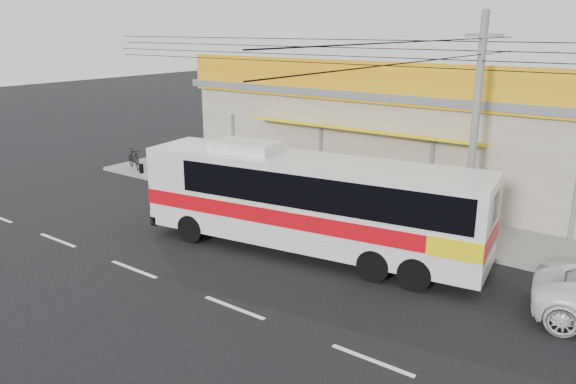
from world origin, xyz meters
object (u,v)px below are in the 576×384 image
at_px(motorbike_dark, 134,159).
at_px(utility_pole, 482,54).
at_px(motorbike_red, 170,160).
at_px(coach_bus, 314,199).

relative_size(motorbike_dark, utility_pole, 0.05).
bearing_deg(motorbike_red, motorbike_dark, 135.30).
relative_size(motorbike_red, utility_pole, 0.05).
bearing_deg(coach_bus, motorbike_red, 150.79).
relative_size(coach_bus, utility_pole, 0.33).
xyz_separation_m(coach_bus, motorbike_dark, (-13.09, 3.44, -1.16)).
bearing_deg(utility_pole, motorbike_red, 177.16).
bearing_deg(motorbike_red, coach_bus, -98.22).
bearing_deg(coach_bus, utility_pole, 37.23).
height_order(motorbike_red, motorbike_dark, motorbike_dark).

